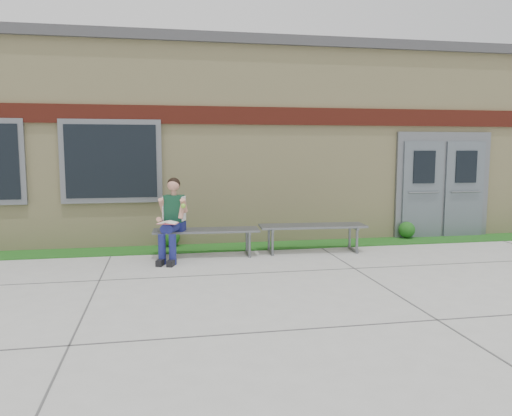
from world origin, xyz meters
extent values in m
plane|color=#9E9E99|center=(0.00, 0.00, 0.00)|extent=(80.00, 80.00, 0.00)
cube|color=#185115|center=(0.00, 2.60, 0.01)|extent=(16.00, 0.80, 0.02)
cube|color=beige|center=(0.00, 6.00, 2.00)|extent=(16.00, 6.00, 4.00)
cube|color=#3F3F42|center=(0.00, 6.00, 4.10)|extent=(16.20, 6.20, 0.20)
cube|color=maroon|center=(0.00, 2.97, 2.60)|extent=(16.00, 0.06, 0.35)
cube|color=slate|center=(-3.00, 2.96, 1.70)|extent=(1.90, 0.08, 1.60)
cube|color=black|center=(-3.00, 2.92, 1.70)|extent=(1.70, 0.04, 1.40)
cube|color=slate|center=(4.00, 2.96, 1.15)|extent=(2.20, 0.08, 2.30)
cube|color=slate|center=(3.50, 2.91, 1.05)|extent=(0.92, 0.06, 2.10)
cube|color=slate|center=(4.50, 2.91, 1.05)|extent=(0.92, 0.06, 2.10)
cube|color=slate|center=(-1.28, 1.91, 0.48)|extent=(1.93, 0.63, 0.04)
cube|color=slate|center=(-2.05, 1.91, 0.22)|extent=(0.08, 0.53, 0.43)
cube|color=slate|center=(-0.52, 1.91, 0.22)|extent=(0.08, 0.53, 0.43)
cube|color=slate|center=(0.72, 1.91, 0.50)|extent=(2.02, 0.68, 0.04)
cube|color=slate|center=(-0.08, 1.91, 0.23)|extent=(0.09, 0.56, 0.45)
cube|color=slate|center=(1.51, 1.91, 0.23)|extent=(0.09, 0.56, 0.45)
cube|color=navy|center=(-1.85, 1.85, 0.58)|extent=(0.41, 0.35, 0.16)
cube|color=#0D321F|center=(-1.85, 1.83, 0.90)|extent=(0.38, 0.30, 0.47)
sphere|color=tan|center=(-1.86, 1.82, 1.31)|extent=(0.27, 0.27, 0.22)
sphere|color=black|center=(-1.85, 1.84, 1.33)|extent=(0.29, 0.29, 0.23)
cylinder|color=navy|center=(-2.02, 1.63, 0.60)|extent=(0.28, 0.46, 0.15)
cylinder|color=navy|center=(-1.85, 1.57, 0.60)|extent=(0.28, 0.46, 0.15)
cylinder|color=navy|center=(-2.08, 1.39, 0.26)|extent=(0.12, 0.12, 0.51)
cylinder|color=navy|center=(-1.91, 1.33, 0.26)|extent=(0.12, 0.12, 0.51)
cube|color=black|center=(-2.10, 1.32, 0.05)|extent=(0.18, 0.29, 0.10)
cube|color=black|center=(-1.93, 1.26, 0.05)|extent=(0.18, 0.29, 0.10)
cylinder|color=tan|center=(-2.06, 1.84, 0.96)|extent=(0.16, 0.25, 0.27)
cylinder|color=tan|center=(-1.69, 1.71, 0.96)|extent=(0.16, 0.25, 0.27)
cube|color=white|center=(-1.97, 1.48, 0.70)|extent=(0.37, 0.32, 0.02)
cube|color=#DF5367|center=(-1.97, 1.48, 0.69)|extent=(0.38, 0.33, 0.01)
sphere|color=#81C434|center=(-1.71, 1.57, 0.97)|extent=(0.09, 0.09, 0.09)
sphere|color=#185115|center=(-1.91, 2.85, 0.20)|extent=(0.36, 0.36, 0.36)
sphere|color=#185115|center=(3.13, 2.85, 0.20)|extent=(0.35, 0.35, 0.35)
camera|label=1|loc=(-2.06, -7.01, 1.95)|focal=35.00mm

